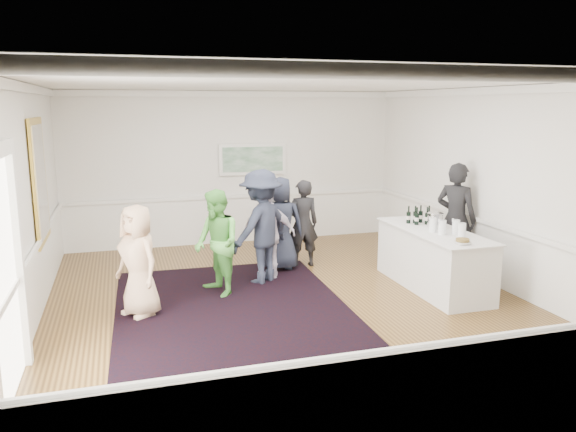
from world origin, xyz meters
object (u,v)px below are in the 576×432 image
object	(u,v)px
bartender	(456,219)
guest_dark_b	(303,223)
guest_tan	(138,261)
nut_bowl	(463,242)
guest_green	(217,243)
guest_lilac	(268,234)
serving_table	(433,259)
guest_dark_a	(261,227)
guest_navy	(280,224)
ice_bucket	(435,221)

from	to	relation	value
bartender	guest_dark_b	size ratio (longest dim) A/B	1.22
guest_tan	nut_bowl	distance (m)	4.58
bartender	guest_green	world-z (taller)	bartender
guest_tan	guest_lilac	distance (m)	2.45
serving_table	bartender	distance (m)	1.09
guest_lilac	guest_dark_a	xyz separation A→B (m)	(-0.17, -0.17, 0.17)
bartender	guest_dark_b	xyz separation A→B (m)	(-2.38, 1.21, -0.18)
guest_green	guest_navy	xyz separation A→B (m)	(1.31, 1.05, 0.01)
guest_green	guest_dark_a	world-z (taller)	guest_dark_a
guest_green	guest_lilac	xyz separation A→B (m)	(0.97, 0.59, -0.05)
nut_bowl	serving_table	bearing A→B (deg)	83.29
serving_table	guest_dark_b	distance (m)	2.44
bartender	guest_dark_a	distance (m)	3.37
serving_table	guest_lilac	world-z (taller)	guest_lilac
guest_lilac	guest_dark_b	size ratio (longest dim) A/B	0.97
guest_lilac	guest_navy	size ratio (longest dim) A/B	0.92
guest_green	serving_table	bearing A→B (deg)	61.98
guest_dark_a	guest_dark_b	xyz separation A→B (m)	(0.95, 0.72, -0.15)
guest_lilac	guest_navy	xyz separation A→B (m)	(0.33, 0.46, 0.07)
guest_lilac	guest_dark_b	world-z (taller)	guest_dark_b
bartender	guest_navy	world-z (taller)	bartender
guest_dark_b	nut_bowl	xyz separation A→B (m)	(1.51, -2.72, 0.19)
guest_dark_b	bartender	bearing A→B (deg)	156.02
guest_tan	guest_dark_b	world-z (taller)	guest_dark_b
bartender	guest_dark_a	bearing A→B (deg)	47.90
bartender	nut_bowl	size ratio (longest dim) A/B	8.42
serving_table	guest_tan	size ratio (longest dim) A/B	1.49
guest_tan	guest_dark_b	size ratio (longest dim) A/B	0.99
guest_navy	guest_tan	bearing A→B (deg)	49.23
guest_navy	nut_bowl	world-z (taller)	guest_navy
serving_table	guest_navy	xyz separation A→B (m)	(-2.07, 1.71, 0.36)
guest_navy	guest_lilac	bearing A→B (deg)	70.37
guest_dark_b	guest_dark_a	bearing A→B (deg)	39.91
guest_dark_b	guest_tan	bearing A→B (deg)	32.74
serving_table	nut_bowl	size ratio (longest dim) A/B	10.16
guest_dark_b	nut_bowl	world-z (taller)	guest_dark_b
guest_green	guest_dark_b	bearing A→B (deg)	105.98
guest_tan	guest_navy	world-z (taller)	guest_navy
guest_dark_a	ice_bucket	xyz separation A→B (m)	(2.65, -0.94, 0.13)
serving_table	guest_tan	world-z (taller)	guest_tan
guest_green	guest_navy	size ratio (longest dim) A/B	0.98
serving_table	bartender	xyz separation A→B (m)	(0.77, 0.59, 0.49)
guest_dark_a	guest_navy	xyz separation A→B (m)	(0.50, 0.63, -0.11)
guest_dark_b	guest_green	bearing A→B (deg)	35.86
serving_table	bartender	world-z (taller)	bartender
guest_tan	guest_navy	distance (m)	2.97
guest_tan	guest_navy	bearing A→B (deg)	88.91
serving_table	guest_dark_b	bearing A→B (deg)	131.97
guest_dark_b	ice_bucket	world-z (taller)	guest_dark_b
serving_table	guest_dark_b	size ratio (longest dim) A/B	1.48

